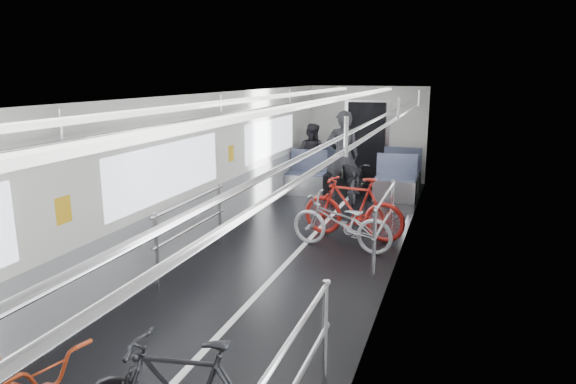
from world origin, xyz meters
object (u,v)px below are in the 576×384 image
person_standing (342,155)px  bike_aisle (357,180)px  bike_right_mid (341,222)px  person_seated (311,155)px  bike_right_far (353,208)px

person_standing → bike_aisle: bearing=160.6°
bike_aisle → person_standing: size_ratio=0.86×
bike_right_mid → person_standing: person_standing is taller
person_seated → bike_right_mid: bearing=121.3°
bike_right_far → person_seated: person_seated is taller
bike_right_far → bike_aisle: 2.71m
bike_right_mid → person_standing: size_ratio=0.86×
bike_aisle → person_seated: 1.72m
person_standing → person_seated: person_standing is taller
bike_aisle → person_standing: person_standing is taller
person_standing → bike_right_mid: bearing=83.1°
bike_right_far → person_seated: 4.13m
person_standing → bike_right_far: bearing=87.1°
bike_right_mid → person_standing: 3.39m
bike_right_far → person_seated: bearing=-146.8°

